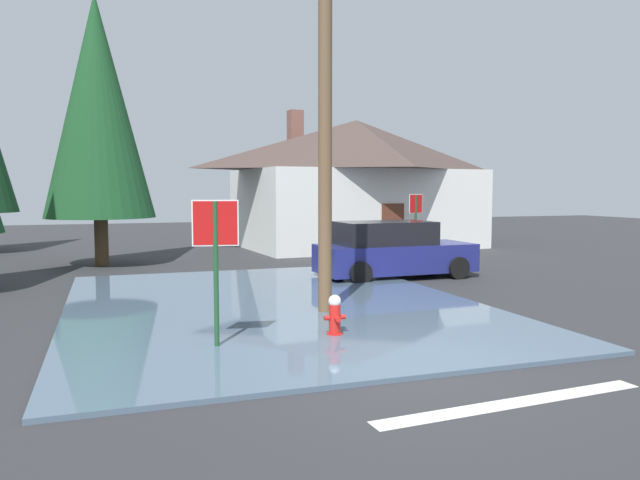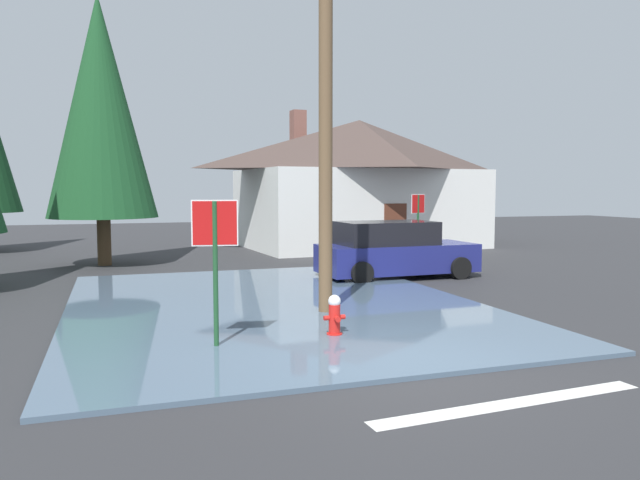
{
  "view_description": "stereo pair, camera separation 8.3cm",
  "coord_description": "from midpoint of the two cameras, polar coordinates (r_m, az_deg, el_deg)",
  "views": [
    {
      "loc": [
        -4.07,
        -7.9,
        2.59
      ],
      "look_at": [
        -0.46,
        2.5,
        1.66
      ],
      "focal_mm": 34.2,
      "sensor_mm": 36.0,
      "label": 1
    },
    {
      "loc": [
        -3.99,
        -7.92,
        2.59
      ],
      "look_at": [
        -0.46,
        2.5,
        1.66
      ],
      "focal_mm": 34.2,
      "sensor_mm": 36.0,
      "label": 2
    }
  ],
  "objects": [
    {
      "name": "stop_sign_near",
      "position": [
        9.77,
        -9.99,
        -0.31
      ],
      "size": [
        0.72,
        0.15,
        2.41
      ],
      "color": "#1E4C28",
      "rests_on": "ground"
    },
    {
      "name": "fire_hydrant",
      "position": [
        10.6,
        1.17,
        -7.22
      ],
      "size": [
        0.38,
        0.33,
        0.76
      ],
      "color": "red",
      "rests_on": "ground"
    },
    {
      "name": "flood_puddle",
      "position": [
        13.53,
        -4.6,
        -6.06
      ],
      "size": [
        8.64,
        11.37,
        0.07
      ],
      "primitive_type": "cube",
      "color": "#4C6075",
      "rests_on": "ground"
    },
    {
      "name": "lane_stop_bar",
      "position": [
        7.96,
        17.41,
        -14.33
      ],
      "size": [
        3.85,
        0.54,
        0.01
      ],
      "primitive_type": "cube",
      "rotation": [
        0.0,
        0.0,
        0.06
      ],
      "color": "silver",
      "rests_on": "ground"
    },
    {
      "name": "pine_tree_far_center",
      "position": [
        21.94,
        -20.21,
        11.63
      ],
      "size": [
        3.6,
        3.6,
        9.01
      ],
      "color": "#4C3823",
      "rests_on": "ground"
    },
    {
      "name": "parked_car",
      "position": [
        17.83,
        6.65,
        -1.02
      ],
      "size": [
        4.6,
        2.15,
        1.64
      ],
      "color": "navy",
      "rests_on": "ground"
    },
    {
      "name": "utility_pole",
      "position": [
        12.59,
        0.28,
        15.65
      ],
      "size": [
        1.6,
        0.28,
        9.54
      ],
      "color": "brown",
      "rests_on": "ground"
    },
    {
      "name": "house",
      "position": [
        27.44,
        3.31,
        5.51
      ],
      "size": [
        11.11,
        7.8,
        6.07
      ],
      "color": "silver",
      "rests_on": "ground"
    },
    {
      "name": "stop_sign_far",
      "position": [
        20.98,
        8.83,
        2.32
      ],
      "size": [
        0.61,
        0.25,
        2.4
      ],
      "color": "#1E4C28",
      "rests_on": "ground"
    },
    {
      "name": "ground_plane",
      "position": [
        9.26,
        7.7,
        -11.76
      ],
      "size": [
        80.0,
        80.0,
        0.1
      ],
      "primitive_type": "cube",
      "color": "#2D2D30"
    }
  ]
}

